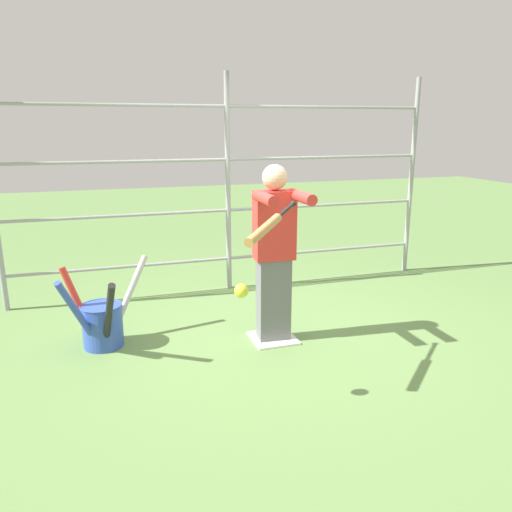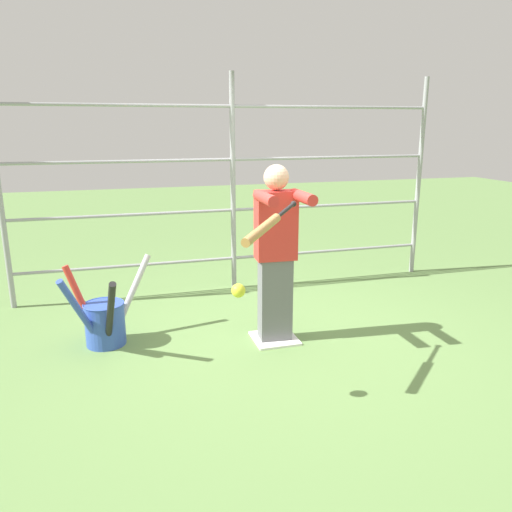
{
  "view_description": "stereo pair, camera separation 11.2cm",
  "coord_description": "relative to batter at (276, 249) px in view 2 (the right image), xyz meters",
  "views": [
    {
      "loc": [
        1.47,
        4.06,
        1.95
      ],
      "look_at": [
        0.3,
        0.41,
        0.93
      ],
      "focal_mm": 35.0,
      "sensor_mm": 36.0,
      "label": 1
    },
    {
      "loc": [
        1.37,
        4.09,
        1.95
      ],
      "look_at": [
        0.3,
        0.41,
        0.93
      ],
      "focal_mm": 35.0,
      "sensor_mm": 36.0,
      "label": 2
    }
  ],
  "objects": [
    {
      "name": "baseball_bat_swinging",
      "position": [
        0.35,
        0.82,
        0.39
      ],
      "size": [
        0.62,
        0.71,
        0.18
      ],
      "color": "black"
    },
    {
      "name": "batter",
      "position": [
        0.0,
        0.0,
        0.0
      ],
      "size": [
        0.42,
        0.55,
        1.62
      ],
      "color": "slate",
      "rests_on": "ground"
    },
    {
      "name": "softball_in_flight",
      "position": [
        0.6,
        1.01,
        -0.0
      ],
      "size": [
        0.1,
        0.1,
        0.1
      ],
      "color": "yellow"
    },
    {
      "name": "ground_plane",
      "position": [
        0.0,
        -0.02,
        -0.87
      ],
      "size": [
        24.0,
        24.0,
        0.0
      ],
      "primitive_type": "plane",
      "color": "#608447"
    },
    {
      "name": "bat_bucket",
      "position": [
        1.51,
        -0.34,
        -0.64
      ],
      "size": [
        0.83,
        0.92,
        0.75
      ],
      "color": "#3351B2",
      "rests_on": "ground"
    },
    {
      "name": "home_plate",
      "position": [
        0.0,
        -0.02,
        -0.86
      ],
      "size": [
        0.4,
        0.4,
        0.02
      ],
      "color": "white",
      "rests_on": "ground"
    },
    {
      "name": "fence_backstop",
      "position": [
        0.0,
        -1.62,
        0.39
      ],
      "size": [
        5.04,
        0.06,
        2.52
      ],
      "color": "#939399",
      "rests_on": "ground"
    }
  ]
}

